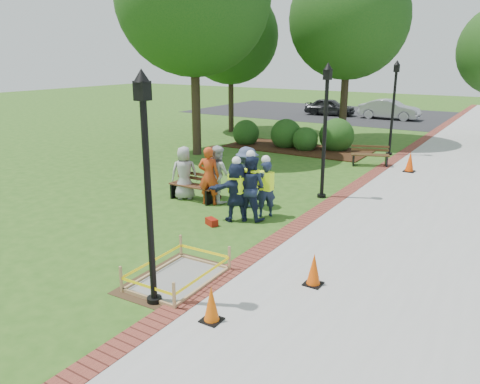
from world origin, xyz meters
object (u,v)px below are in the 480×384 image
Objects in this scene: lamp_near at (147,174)px; hivis_worker_a at (237,189)px; wet_concrete_pad at (178,270)px; hivis_worker_c at (251,186)px; bench_near at (193,192)px; cone_front at (211,305)px; hivis_worker_b at (265,186)px.

hivis_worker_a is at bearing 103.79° from lamp_near.
hivis_worker_c is (-0.70, 4.04, 0.75)m from wet_concrete_pad.
lamp_near reaches higher than wet_concrete_pad.
wet_concrete_pad is 5.58m from bench_near.
hivis_worker_a is (-1.14, 4.63, -1.57)m from lamp_near.
wet_concrete_pad is 1.28× the size of hivis_worker_a.
lamp_near is at bearing -58.71° from bench_near.
hivis_worker_a is at bearing 117.96° from cone_front.
wet_concrete_pad is 1.18× the size of hivis_worker_c.
hivis_worker_b is 0.90× the size of hivis_worker_c.
bench_near is 0.80× the size of hivis_worker_c.
wet_concrete_pad is at bearing -75.50° from hivis_worker_a.
bench_near is at bearing 124.63° from wet_concrete_pad.
lamp_near is at bearing -83.18° from hivis_worker_b.
bench_near is at bearing 167.38° from hivis_worker_c.
hivis_worker_c is at bearing -118.82° from hivis_worker_b.
hivis_worker_c reaches higher than bench_near.
wet_concrete_pad is 1.32× the size of hivis_worker_b.
lamp_near is 2.32× the size of hivis_worker_a.
lamp_near is at bearing -79.12° from wet_concrete_pad.
cone_front is 5.43m from hivis_worker_c.
bench_near is at bearing 177.36° from hivis_worker_b.
cone_front is (1.49, -0.89, 0.09)m from wet_concrete_pad.
bench_near is 0.38× the size of lamp_near.
wet_concrete_pad is 1.47× the size of bench_near.
hivis_worker_a is 1.03× the size of hivis_worker_b.
hivis_worker_c is (-0.88, 4.95, -1.50)m from lamp_near.
lamp_near reaches higher than cone_front.
hivis_worker_b reaches higher than wet_concrete_pad.
hivis_worker_c reaches higher than hivis_worker_a.
wet_concrete_pad is 4.54m from hivis_worker_b.
hivis_worker_a is 0.90m from hivis_worker_b.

